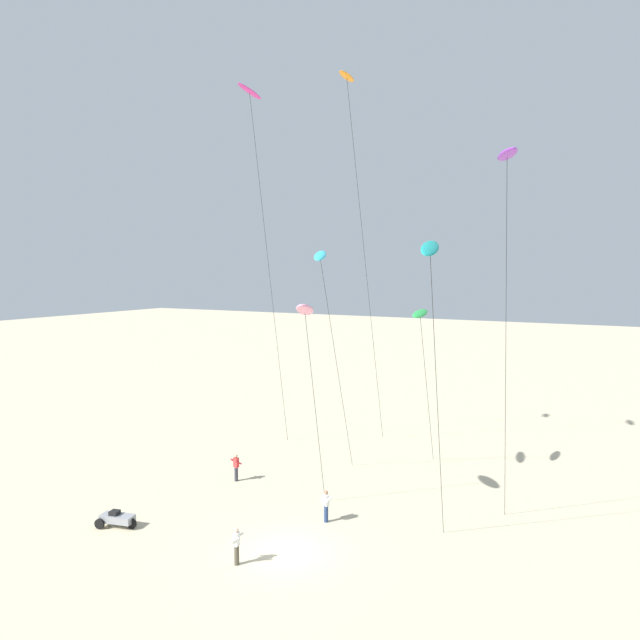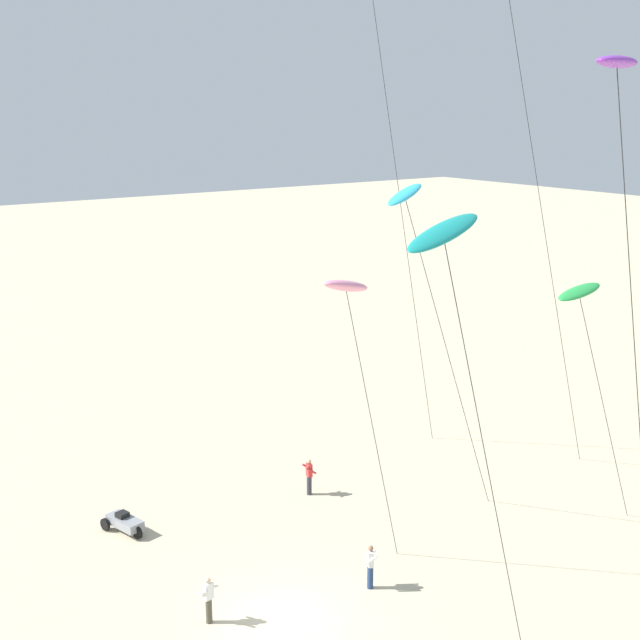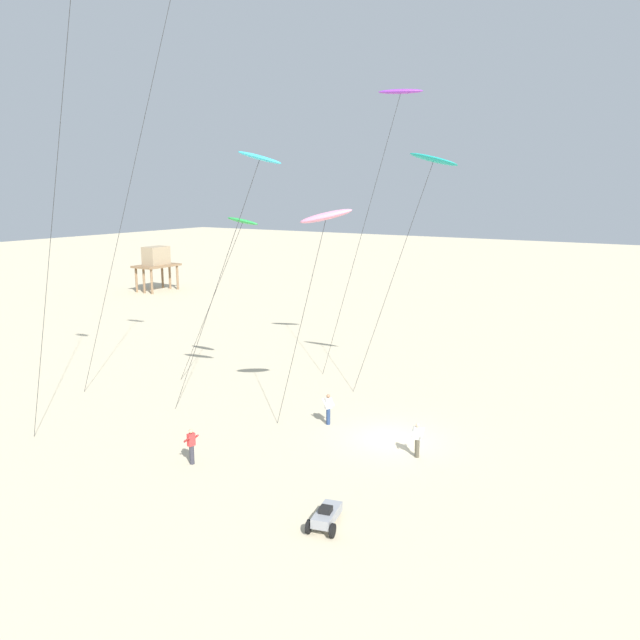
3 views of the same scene
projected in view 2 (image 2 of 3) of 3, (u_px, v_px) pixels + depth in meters
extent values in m
plane|color=beige|center=(280.00, 622.00, 29.26)|extent=(260.00, 260.00, 0.00)
ellipsoid|color=purple|center=(617.00, 62.00, 20.38)|extent=(1.59, 2.69, 0.32)
cylinder|color=#262626|center=(638.00, 401.00, 24.19)|extent=(0.59, 5.04, 17.76)
cylinder|color=#262626|center=(543.00, 217.00, 36.77)|extent=(1.02, 8.87, 24.48)
ellipsoid|color=green|center=(579.00, 292.00, 31.04)|extent=(0.75, 2.25, 0.69)
cylinder|color=#262626|center=(605.00, 414.00, 33.94)|extent=(0.59, 5.03, 10.31)
ellipsoid|color=pink|center=(346.00, 286.00, 29.17)|extent=(1.76, 2.74, 1.00)
cylinder|color=#262626|center=(374.00, 431.00, 31.44)|extent=(0.34, 2.84, 10.83)
cylinder|color=#262626|center=(401.00, 208.00, 40.53)|extent=(0.65, 5.55, 24.36)
ellipsoid|color=teal|center=(443.00, 233.00, 21.41)|extent=(1.14, 2.83, 1.09)
cylinder|color=#262626|center=(488.00, 470.00, 24.58)|extent=(0.54, 4.59, 13.75)
ellipsoid|color=#33BFE0|center=(405.00, 195.00, 31.03)|extent=(1.38, 2.33, 0.84)
cylinder|color=#262626|center=(451.00, 365.00, 34.60)|extent=(0.68, 5.84, 13.67)
cylinder|color=#4C4738|center=(209.00, 611.00, 29.11)|extent=(0.22, 0.22, 0.88)
cube|color=white|center=(208.00, 591.00, 28.94)|extent=(0.26, 0.37, 0.58)
sphere|color=beige|center=(208.00, 580.00, 28.84)|extent=(0.20, 0.20, 0.20)
cylinder|color=white|center=(203.00, 592.00, 28.77)|extent=(0.51, 0.17, 0.39)
cylinder|color=white|center=(213.00, 587.00, 29.08)|extent=(0.51, 0.17, 0.39)
cylinder|color=navy|center=(370.00, 577.00, 31.19)|extent=(0.22, 0.22, 0.88)
cube|color=white|center=(370.00, 558.00, 31.01)|extent=(0.39, 0.34, 0.58)
sphere|color=#9E7051|center=(371.00, 548.00, 30.92)|extent=(0.20, 0.20, 0.20)
cylinder|color=white|center=(371.00, 560.00, 30.79)|extent=(0.33, 0.48, 0.39)
cylinder|color=white|center=(370.00, 554.00, 31.21)|extent=(0.33, 0.48, 0.39)
cylinder|color=#33333D|center=(309.00, 485.00, 38.67)|extent=(0.22, 0.22, 0.88)
cube|color=red|center=(309.00, 470.00, 38.49)|extent=(0.38, 0.28, 0.58)
sphere|color=tan|center=(309.00, 462.00, 38.40)|extent=(0.20, 0.20, 0.20)
cylinder|color=red|center=(307.00, 467.00, 38.68)|extent=(0.21, 0.51, 0.39)
cylinder|color=red|center=(311.00, 471.00, 38.28)|extent=(0.21, 0.51, 0.39)
cube|color=gray|center=(125.00, 522.00, 35.27)|extent=(1.81, 1.07, 0.36)
cube|color=black|center=(122.00, 515.00, 35.30)|extent=(0.53, 0.53, 0.20)
cylinder|color=black|center=(137.00, 532.00, 34.80)|extent=(0.53, 0.23, 0.52)
cylinder|color=black|center=(124.00, 517.00, 36.11)|extent=(0.53, 0.23, 0.52)
cylinder|color=black|center=(105.00, 524.00, 35.45)|extent=(0.53, 0.23, 0.52)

